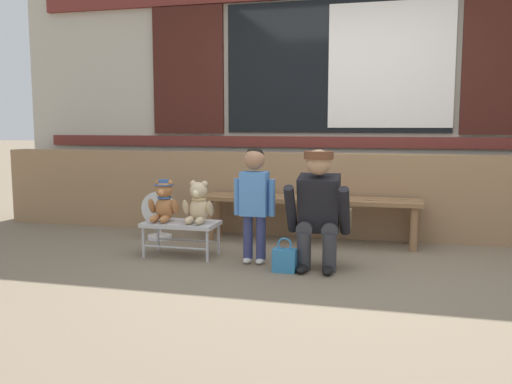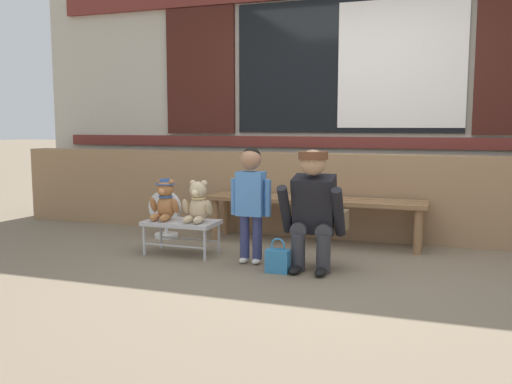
{
  "view_description": "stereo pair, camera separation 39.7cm",
  "coord_description": "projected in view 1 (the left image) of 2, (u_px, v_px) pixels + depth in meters",
  "views": [
    {
      "loc": [
        0.67,
        -4.16,
        1.14
      ],
      "look_at": [
        -0.53,
        0.49,
        0.55
      ],
      "focal_mm": 38.58,
      "sensor_mm": 36.0,
      "label": 1
    },
    {
      "loc": [
        1.05,
        -4.04,
        1.14
      ],
      "look_at": [
        -0.53,
        0.49,
        0.55
      ],
      "focal_mm": 38.58,
      "sensor_mm": 36.0,
      "label": 2
    }
  ],
  "objects": [
    {
      "name": "ground_plane",
      "position": [
        306.0,
        271.0,
        4.3
      ],
      "size": [
        60.0,
        60.0,
        0.0
      ],
      "primitive_type": "plane",
      "color": "#756651"
    },
    {
      "name": "adult_crouching",
      "position": [
        320.0,
        209.0,
        4.33
      ],
      "size": [
        0.5,
        0.49,
        0.95
      ],
      "color": "#333338",
      "rests_on": "ground"
    },
    {
      "name": "floor_fan",
      "position": [
        159.0,
        216.0,
        5.47
      ],
      "size": [
        0.34,
        0.24,
        0.48
      ],
      "color": "silver",
      "rests_on": "ground"
    },
    {
      "name": "shop_facade",
      "position": [
        338.0,
        62.0,
        5.94
      ],
      "size": [
        7.53,
        0.26,
        3.61
      ],
      "color": "#B7B2A3",
      "rests_on": "ground"
    },
    {
      "name": "small_display_bench",
      "position": [
        181.0,
        226.0,
        4.78
      ],
      "size": [
        0.64,
        0.36,
        0.3
      ],
      "color": "#BCBCC1",
      "rests_on": "ground"
    },
    {
      "name": "wooden_bench_long",
      "position": [
        310.0,
        204.0,
        5.31
      ],
      "size": [
        2.1,
        0.4,
        0.44
      ],
      "color": "#8E6642",
      "rests_on": "ground"
    },
    {
      "name": "teddy_bear_with_hat",
      "position": [
        164.0,
        201.0,
        4.79
      ],
      "size": [
        0.28,
        0.27,
        0.36
      ],
      "color": "#A86B3D",
      "rests_on": "small_display_bench"
    },
    {
      "name": "brick_low_wall",
      "position": [
        329.0,
        195.0,
        5.62
      ],
      "size": [
        7.38,
        0.25,
        0.85
      ],
      "primitive_type": "cube",
      "color": "#997551",
      "rests_on": "ground"
    },
    {
      "name": "handbag_on_ground",
      "position": [
        284.0,
        260.0,
        4.27
      ],
      "size": [
        0.18,
        0.11,
        0.27
      ],
      "color": "teal",
      "rests_on": "ground"
    },
    {
      "name": "teddy_bear_plain",
      "position": [
        198.0,
        204.0,
        4.71
      ],
      "size": [
        0.28,
        0.26,
        0.36
      ],
      "color": "#CCB289",
      "rests_on": "small_display_bench"
    },
    {
      "name": "child_standing",
      "position": [
        254.0,
        192.0,
        4.48
      ],
      "size": [
        0.35,
        0.18,
        0.96
      ],
      "color": "navy",
      "rests_on": "ground"
    }
  ]
}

